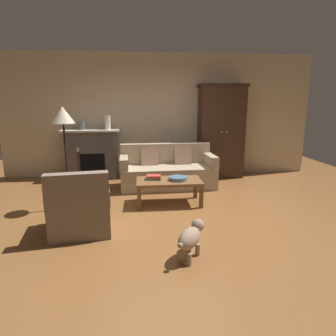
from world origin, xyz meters
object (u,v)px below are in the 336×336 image
Objects in this scene: armoire at (221,131)px; book_stack at (154,177)px; couch at (167,171)px; mantel_vase_slate at (82,126)px; fireplace at (92,154)px; fruit_bowl at (178,178)px; coffee_table at (169,183)px; dog at (190,237)px; mantel_vase_cream at (108,123)px; side_chair_wooden at (86,171)px; armchair_near_left at (80,210)px; floor_lamp at (63,121)px.

armoire is 2.47m from book_stack.
mantel_vase_slate is (-1.82, 0.80, 0.89)m from couch.
fireplace is 4.02× the size of fruit_bowl.
coffee_table is 6.42× the size of mantel_vase_slate.
dog is at bearing -63.85° from mantel_vase_slate.
fireplace is 0.80m from mantel_vase_cream.
armoire is 6.94× the size of mantel_vase_cream.
book_stack is (-1.64, -1.74, -0.60)m from armoire.
side_chair_wooden reaches higher than dog.
armoire reaches higher than armchair_near_left.
couch reaches higher than fruit_bowl.
mantel_vase_cream is 0.18× the size of floor_lamp.
book_stack is 0.51× the size of dog.
couch is 2.17× the size of side_chair_wooden.
fireplace is 1.85m from couch.
coffee_table is (1.57, -1.89, -0.20)m from fireplace.
fruit_bowl is at bearing -16.27° from side_chair_wooden.
armchair_near_left is at bearing -145.33° from fruit_bowl.
mantel_vase_slate reaches higher than fruit_bowl.
dog is at bearing -110.03° from armoire.
armoire is 2.38m from coffee_table.
fruit_bowl is 2.78m from mantel_vase_slate.
dog is at bearing -30.56° from armchair_near_left.
dog is (1.72, -1.75, -1.18)m from floor_lamp.
armchair_near_left reaches higher than book_stack.
book_stack is 1.50m from armchair_near_left.
mantel_vase_cream is at bearing 125.40° from fruit_bowl.
couch is at bearing -26.46° from fireplace.
floor_lamp reaches higher than couch.
fireplace is 0.64× the size of couch.
coffee_table is at bearing -127.34° from armoire.
armchair_near_left is 1.51m from floor_lamp.
armoire is 4.24× the size of dog.
mantel_vase_cream is (-1.34, 1.89, 0.82)m from fruit_bowl.
mantel_vase_cream is (-0.93, 1.80, 0.82)m from book_stack.
floor_lamp reaches higher than mantel_vase_cream.
armchair_near_left is (-1.36, -2.09, -0.00)m from couch.
armoire is 1.68m from couch.
fruit_bowl is 1.68m from side_chair_wooden.
armchair_near_left is (-2.67, -2.83, -0.74)m from armoire.
fireplace is 2.25m from book_stack.
mantel_vase_slate is at bearing 156.31° from couch.
mantel_vase_cream reaches higher than fireplace.
book_stack is at bearing -50.46° from mantel_vase_slate.
fruit_bowl is 1.83× the size of mantel_vase_slate.
side_chair_wooden is 1.07m from floor_lamp.
armoire reaches higher than couch.
dog is at bearing -56.12° from side_chair_wooden.
dog is (1.81, -3.68, -0.96)m from mantel_vase_slate.
side_chair_wooden is (-1.46, 0.45, 0.15)m from coffee_table.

